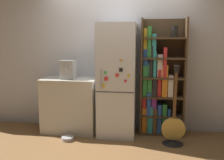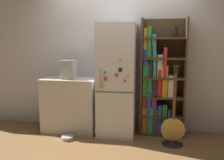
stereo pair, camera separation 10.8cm
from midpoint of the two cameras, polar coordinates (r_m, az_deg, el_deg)
The scene contains 8 objects.
ground_plane at distance 4.25m, azimuth 0.21°, elevation -12.77°, with size 16.00×16.00×0.00m, color olive.
wall_back at distance 4.43m, azimuth 1.09°, elevation 5.41°, with size 8.00×0.05×2.60m.
refrigerator at distance 4.13m, azimuth 0.47°, elevation -0.07°, with size 0.61×0.66×1.85m.
bookshelf at distance 4.27m, azimuth 9.70°, elevation -0.78°, with size 0.73×0.35×1.94m.
kitchen_counter at distance 4.45m, azimuth -10.18°, elevation -5.58°, with size 0.94×0.58×0.93m.
espresso_machine at distance 4.30m, azimuth -10.70°, elevation 2.37°, with size 0.23×0.30×0.32m.
guitar at distance 4.00m, azimuth 13.03°, elevation -11.75°, with size 0.36×0.32×1.23m.
pet_bowl at distance 4.17m, azimuth -10.84°, elevation -12.93°, with size 0.20×0.20×0.05m.
Camera 1 is at (0.50, -3.92, 1.57)m, focal length 40.00 mm.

